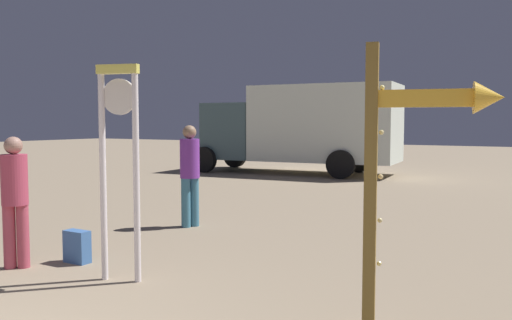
{
  "coord_description": "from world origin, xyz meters",
  "views": [
    {
      "loc": [
        3.64,
        -1.58,
        1.76
      ],
      "look_at": [
        -0.2,
        5.16,
        1.2
      ],
      "focal_mm": 36.91,
      "sensor_mm": 36.0,
      "label": 1
    }
  ],
  "objects_px": {
    "standing_clock": "(119,150)",
    "arrow_sign": "(414,150)",
    "backpack": "(78,247)",
    "person_near_clock": "(15,195)",
    "person_distant": "(190,170)",
    "box_truck_near": "(304,126)"
  },
  "relations": [
    {
      "from": "standing_clock",
      "to": "arrow_sign",
      "type": "height_order",
      "value": "arrow_sign"
    },
    {
      "from": "backpack",
      "to": "person_near_clock",
      "type": "bearing_deg",
      "value": -129.8
    },
    {
      "from": "arrow_sign",
      "to": "person_distant",
      "type": "height_order",
      "value": "arrow_sign"
    },
    {
      "from": "person_near_clock",
      "to": "backpack",
      "type": "distance_m",
      "value": 0.98
    },
    {
      "from": "standing_clock",
      "to": "person_near_clock",
      "type": "bearing_deg",
      "value": -170.19
    },
    {
      "from": "box_truck_near",
      "to": "standing_clock",
      "type": "bearing_deg",
      "value": -74.63
    },
    {
      "from": "person_distant",
      "to": "backpack",
      "type": "bearing_deg",
      "value": -86.71
    },
    {
      "from": "standing_clock",
      "to": "person_near_clock",
      "type": "relative_size",
      "value": 1.5
    },
    {
      "from": "standing_clock",
      "to": "backpack",
      "type": "height_order",
      "value": "standing_clock"
    },
    {
      "from": "standing_clock",
      "to": "person_distant",
      "type": "distance_m",
      "value": 3.09
    },
    {
      "from": "arrow_sign",
      "to": "backpack",
      "type": "xyz_separation_m",
      "value": [
        -4.18,
        0.29,
        -1.34
      ]
    },
    {
      "from": "box_truck_near",
      "to": "person_near_clock",
      "type": "bearing_deg",
      "value": -81.31
    },
    {
      "from": "backpack",
      "to": "arrow_sign",
      "type": "bearing_deg",
      "value": -3.93
    },
    {
      "from": "standing_clock",
      "to": "backpack",
      "type": "xyz_separation_m",
      "value": [
        -1.01,
        0.28,
        -1.26
      ]
    },
    {
      "from": "arrow_sign",
      "to": "box_truck_near",
      "type": "relative_size",
      "value": 0.34
    },
    {
      "from": "person_near_clock",
      "to": "standing_clock",
      "type": "bearing_deg",
      "value": 9.81
    },
    {
      "from": "standing_clock",
      "to": "box_truck_near",
      "type": "xyz_separation_m",
      "value": [
        -3.37,
        12.27,
        0.18
      ]
    },
    {
      "from": "standing_clock",
      "to": "arrow_sign",
      "type": "xyz_separation_m",
      "value": [
        3.17,
        -0.0,
        0.08
      ]
    },
    {
      "from": "person_distant",
      "to": "box_truck_near",
      "type": "height_order",
      "value": "box_truck_near"
    },
    {
      "from": "arrow_sign",
      "to": "person_near_clock",
      "type": "distance_m",
      "value": 4.68
    },
    {
      "from": "person_distant",
      "to": "box_truck_near",
      "type": "distance_m",
      "value": 9.73
    },
    {
      "from": "standing_clock",
      "to": "arrow_sign",
      "type": "distance_m",
      "value": 3.17
    }
  ]
}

